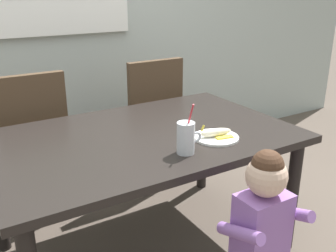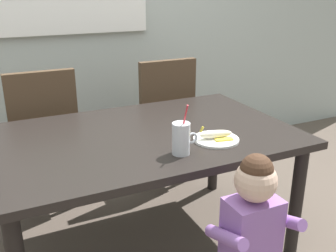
# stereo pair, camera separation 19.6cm
# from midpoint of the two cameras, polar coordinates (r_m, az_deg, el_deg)

# --- Properties ---
(ground_plane) EXTENTS (24.00, 24.00, 0.00)m
(ground_plane) POSITION_cam_midpoint_polar(r_m,az_deg,el_deg) (2.38, -5.73, -17.36)
(ground_plane) COLOR brown
(dining_table) EXTENTS (1.57, 1.00, 0.71)m
(dining_table) POSITION_cam_midpoint_polar(r_m,az_deg,el_deg) (2.06, -6.34, -3.36)
(dining_table) COLOR black
(dining_table) RESTS_ON ground
(dining_chair_left) EXTENTS (0.44, 0.44, 0.96)m
(dining_chair_left) POSITION_cam_midpoint_polar(r_m,az_deg,el_deg) (2.64, -21.62, -1.39)
(dining_chair_left) COLOR #4C3826
(dining_chair_left) RESTS_ON ground
(dining_chair_right) EXTENTS (0.44, 0.45, 0.96)m
(dining_chair_right) POSITION_cam_midpoint_polar(r_m,az_deg,el_deg) (2.88, -4.85, 1.78)
(dining_chair_right) COLOR #4C3826
(dining_chair_right) RESTS_ON ground
(toddler_standing) EXTENTS (0.33, 0.24, 0.84)m
(toddler_standing) POSITION_cam_midpoint_polar(r_m,az_deg,el_deg) (1.68, 10.47, -13.43)
(toddler_standing) COLOR #3F4760
(toddler_standing) RESTS_ON ground
(milk_cup) EXTENTS (0.13, 0.09, 0.25)m
(milk_cup) POSITION_cam_midpoint_polar(r_m,az_deg,el_deg) (1.77, -0.50, -2.08)
(milk_cup) COLOR silver
(milk_cup) RESTS_ON dining_table
(snack_plate) EXTENTS (0.23, 0.23, 0.01)m
(snack_plate) POSITION_cam_midpoint_polar(r_m,az_deg,el_deg) (1.97, 4.30, -1.75)
(snack_plate) COLOR white
(snack_plate) RESTS_ON dining_table
(peeled_banana) EXTENTS (0.18, 0.12, 0.07)m
(peeled_banana) POSITION_cam_midpoint_polar(r_m,az_deg,el_deg) (1.96, 4.31, -1.04)
(peeled_banana) COLOR #F4EAC6
(peeled_banana) RESTS_ON snack_plate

